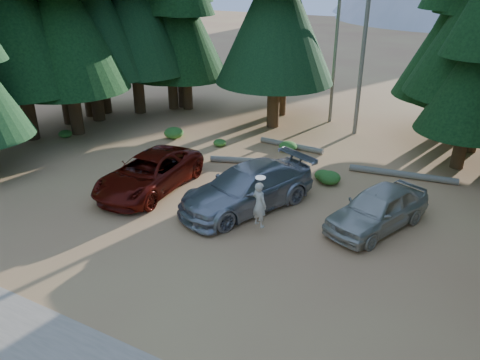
# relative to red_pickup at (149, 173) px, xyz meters

# --- Properties ---
(ground) EXTENTS (160.00, 160.00, 0.00)m
(ground) POSITION_rel_red_pickup_xyz_m (4.97, -2.88, -0.77)
(ground) COLOR #B6744D
(ground) RESTS_ON ground
(forest_belt_north) EXTENTS (36.00, 7.00, 22.00)m
(forest_belt_north) POSITION_rel_red_pickup_xyz_m (4.97, 12.12, -0.77)
(forest_belt_north) COLOR black
(forest_belt_north) RESTS_ON ground
(forest_belt_west) EXTENTS (6.00, 22.00, 22.00)m
(forest_belt_west) POSITION_rel_red_pickup_xyz_m (-10.53, 1.12, -0.77)
(forest_belt_west) COLOR black
(forest_belt_west) RESTS_ON ground
(snag_front) EXTENTS (0.24, 0.24, 12.00)m
(snag_front) POSITION_rel_red_pickup_xyz_m (5.77, 11.62, 5.23)
(snag_front) COLOR #696554
(snag_front) RESTS_ON ground
(snag_back) EXTENTS (0.20, 0.20, 10.00)m
(snag_back) POSITION_rel_red_pickup_xyz_m (3.77, 13.12, 4.23)
(snag_back) COLOR #696554
(snag_back) RESTS_ON ground
(red_pickup) EXTENTS (2.79, 5.67, 1.55)m
(red_pickup) POSITION_rel_red_pickup_xyz_m (0.00, 0.00, 0.00)
(red_pickup) COLOR #580E07
(red_pickup) RESTS_ON ground
(silver_minivan_center) EXTENTS (4.57, 6.39, 1.72)m
(silver_minivan_center) POSITION_rel_red_pickup_xyz_m (4.48, 0.56, 0.08)
(silver_minivan_center) COLOR #9B9DA2
(silver_minivan_center) RESTS_ON ground
(silver_minivan_right) EXTENTS (3.44, 4.94, 1.56)m
(silver_minivan_right) POSITION_rel_red_pickup_xyz_m (9.45, 1.42, 0.01)
(silver_minivan_right) COLOR #BCB8A7
(silver_minivan_right) RESTS_ON ground
(frisbee_player) EXTENTS (0.74, 0.61, 1.92)m
(frisbee_player) POSITION_rel_red_pickup_xyz_m (5.78, -1.00, 0.39)
(frisbee_player) COLOR beige
(frisbee_player) RESTS_ON ground
(log_left) EXTENTS (4.16, 1.72, 0.31)m
(log_left) POSITION_rel_red_pickup_xyz_m (2.68, 4.70, -0.62)
(log_left) COLOR #696554
(log_left) RESTS_ON ground
(log_mid) EXTENTS (3.65, 0.52, 0.30)m
(log_mid) POSITION_rel_red_pickup_xyz_m (3.47, 7.62, -0.62)
(log_mid) COLOR #696554
(log_mid) RESTS_ON ground
(log_right) EXTENTS (4.79, 0.95, 0.31)m
(log_right) POSITION_rel_red_pickup_xyz_m (9.45, 6.52, -0.62)
(log_right) COLOR #696554
(log_right) RESTS_ON ground
(shrub_far_left) EXTENTS (1.10, 1.10, 0.61)m
(shrub_far_left) POSITION_rel_red_pickup_xyz_m (-3.01, 5.97, -0.47)
(shrub_far_left) COLOR #215E1C
(shrub_far_left) RESTS_ON ground
(shrub_left) EXTENTS (0.69, 0.69, 0.38)m
(shrub_left) POSITION_rel_red_pickup_xyz_m (-0.06, 6.07, -0.58)
(shrub_left) COLOR #215E1C
(shrub_left) RESTS_ON ground
(shrub_center_left) EXTENTS (0.95, 0.95, 0.52)m
(shrub_center_left) POSITION_rel_red_pickup_xyz_m (3.48, 7.12, -0.51)
(shrub_center_left) COLOR #215E1C
(shrub_center_left) RESTS_ON ground
(shrub_center_right) EXTENTS (0.80, 0.80, 0.44)m
(shrub_center_right) POSITION_rel_red_pickup_xyz_m (6.31, 4.56, -0.55)
(shrub_center_right) COLOR #215E1C
(shrub_center_right) RESTS_ON ground
(shrub_right) EXTENTS (1.00, 1.00, 0.55)m
(shrub_right) POSITION_rel_red_pickup_xyz_m (6.68, 4.31, -0.50)
(shrub_right) COLOR #215E1C
(shrub_right) RESTS_ON ground
(shrub_edge_west) EXTENTS (0.75, 0.75, 0.42)m
(shrub_edge_west) POSITION_rel_red_pickup_xyz_m (-8.52, 3.13, -0.57)
(shrub_edge_west) COLOR #215E1C
(shrub_edge_west) RESTS_ON ground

